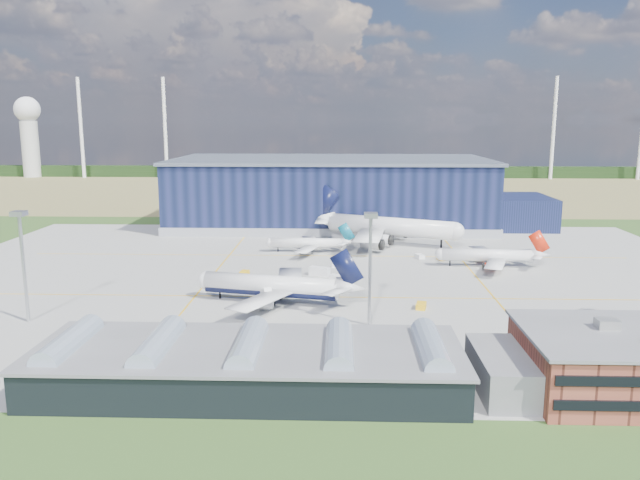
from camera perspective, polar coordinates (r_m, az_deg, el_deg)
The scene contains 24 objects.
ground at distance 156.07m, azimuth 0.36°, elevation -4.23°, with size 600.00×600.00×0.00m, color #32501E.
apron at distance 165.73m, azimuth 0.46°, elevation -3.31°, with size 220.00×160.00×0.08m.
farmland at distance 372.84m, azimuth 1.32°, elevation 4.65°, with size 600.00×220.00×0.01m, color #93854F.
treeline at distance 452.10m, azimuth 1.44°, elevation 6.26°, with size 600.00×8.00×8.00m, color black.
horizon_dressing at distance 486.06m, azimuth -22.05°, elevation 9.37°, with size 440.20×18.00×70.00m.
hangar at distance 247.12m, azimuth 1.64°, elevation 4.14°, with size 145.00×62.00×26.10m.
glass_concourse at distance 98.47m, azimuth -4.47°, elevation -11.26°, with size 78.00×23.00×8.60m.
light_mast_west at distance 138.94m, azimuth -25.59°, elevation -0.68°, with size 2.60×2.60×23.00m.
light_mast_center at distance 123.36m, azimuth 4.62°, elevation -0.98°, with size 2.60×2.60×23.00m.
airliner_navy at distance 140.87m, azimuth -4.54°, elevation -3.20°, with size 39.89×39.02×13.01m, color white, non-canonical shape.
airliner_red at distance 180.90m, azimuth 15.02°, elevation -0.79°, with size 32.14×31.44×10.48m, color white, non-canonical shape.
airliner_widebody at distance 208.67m, azimuth 6.49°, elevation 2.11°, with size 55.50×54.29×18.10m, color white, non-canonical shape.
airliner_regional at distance 194.28m, azimuth -1.27°, elevation 0.20°, with size 28.51×27.89×9.30m, color white, non-canonical shape.
gse_tug_a at distance 139.25m, azimuth 9.23°, elevation -5.96°, with size 2.04×3.33×1.39m, color yellow.
gse_tug_b at distance 167.53m, azimuth -6.92°, elevation -3.02°, with size 2.00×3.00×1.30m, color yellow.
gse_van_a at distance 165.96m, azimuth -0.04°, elevation -2.89°, with size 2.33×5.35×2.33m, color white.
gse_cart_a at distance 188.85m, azimuth 9.11°, elevation -1.49°, with size 2.00×3.01×1.30m, color white.
gse_van_b at distance 158.80m, azimuth 1.70°, elevation -3.59°, with size 2.04×4.45×2.04m, color white.
gse_tug_c at distance 187.91m, azimuth 11.01°, elevation -1.62°, with size 1.84×2.94×1.29m, color yellow.
gse_cart_b at distance 175.04m, azimuth 1.53°, elevation -2.36°, with size 1.76×2.64×1.14m, color white.
gse_van_c at distance 119.37m, azimuth 19.91°, elevation -9.10°, with size 2.52×5.26×2.52m, color white.
airstair at distance 139.92m, azimuth -4.95°, elevation -5.46°, with size 1.80×4.49×2.87m, color white.
car_a at distance 118.10m, azimuth 23.32°, elevation -9.89°, with size 1.51×3.76×1.28m, color #99999E.
car_b at distance 113.15m, azimuth 15.27°, elevation -10.27°, with size 1.38×3.97×1.31m, color #99999E.
Camera 1 is at (4.20, -150.57, 40.84)m, focal length 35.00 mm.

